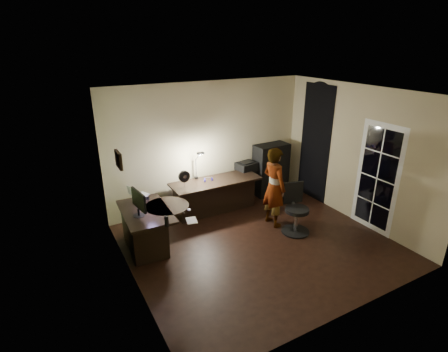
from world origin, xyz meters
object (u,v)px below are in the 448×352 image
cabinet (271,169)px  office_chair (297,210)px  desk_right (216,196)px  desk_left (147,229)px  monitor (138,207)px  person (274,187)px

cabinet → office_chair: bearing=-112.0°
desk_right → cabinet: 1.62m
desk_left → monitor: (-0.15, -0.13, 0.52)m
person → monitor: bearing=81.2°
desk_left → office_chair: (2.64, -0.86, 0.11)m
cabinet → monitor: size_ratio=2.46×
desk_right → cabinet: bearing=8.8°
desk_left → person: 2.52m
monitor → desk_right: bearing=15.0°
desk_left → cabinet: cabinet is taller
monitor → office_chair: size_ratio=0.52×
monitor → office_chair: bearing=-22.5°
desk_left → office_chair: bearing=-15.4°
desk_right → cabinet: size_ratio=1.57×
desk_left → monitor: bearing=-136.8°
office_chair → person: 0.62m
desk_right → person: 1.34m
desk_right → person: (0.74, -1.03, 0.44)m
desk_right → monitor: (-1.86, -0.78, 0.52)m
desk_right → desk_left: bearing=-158.7°
cabinet → person: (-0.84, -1.26, 0.19)m
cabinet → person: size_ratio=0.76×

